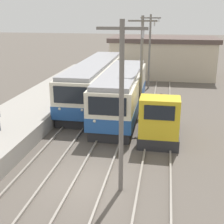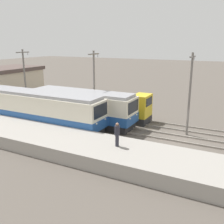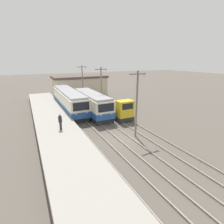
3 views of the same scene
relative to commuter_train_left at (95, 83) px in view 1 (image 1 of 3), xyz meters
The scene contains 11 objects.
ground_plane 13.95m from the commuter_train_left, 79.18° to the right, with size 200.00×200.00×0.00m, color #564F47.
track_left 13.70m from the commuter_train_left, 90.00° to the right, with size 1.54×60.00×0.14m.
track_center 13.98m from the commuter_train_left, 78.37° to the right, with size 1.54×60.00×0.14m.
track_right 14.88m from the commuter_train_left, 66.91° to the right, with size 1.54×60.00×0.14m.
commuter_train_left is the anchor object (origin of this frame).
commuter_train_center 4.44m from the commuter_train_left, 50.95° to the right, with size 2.84×11.45×3.45m.
shunting_locomotive 9.40m from the commuter_train_left, 51.87° to the right, with size 2.40×4.97×3.00m.
catenary_mast_near 14.68m from the commuter_train_left, 72.70° to the right, with size 2.00×0.20×7.39m.
catenary_mast_mid 6.33m from the commuter_train_left, 42.84° to the right, with size 2.00×0.20×7.39m.
catenary_mast_far 7.63m from the commuter_train_left, 53.60° to the left, with size 2.00×0.20×7.39m.
station_building 13.60m from the commuter_train_left, 65.89° to the left, with size 12.60×6.30×4.73m.
Camera 1 is at (3.43, -12.38, 7.66)m, focal length 50.00 mm.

